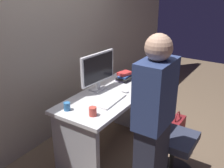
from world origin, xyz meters
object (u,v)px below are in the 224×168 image
object	(u,v)px
office_chair	(168,140)
cup_near_keyboard	(93,111)
desk	(108,113)
cell_phone	(140,83)
book_stack	(124,76)
keyboard	(112,101)
person_at_desk	(153,125)
mouse	(125,91)
cup_by_monitor	(67,106)
monitor	(98,69)
handbag	(176,128)

from	to	relation	value
office_chair	cup_near_keyboard	bearing A→B (deg)	127.81
desk	office_chair	bearing A→B (deg)	-90.10
cell_phone	book_stack	bearing A→B (deg)	118.40
keyboard	office_chair	bearing A→B (deg)	-81.99
person_at_desk	book_stack	xyz separation A→B (m)	(0.98, 0.86, -0.03)
person_at_desk	cell_phone	xyz separation A→B (m)	(1.00, 0.64, -0.08)
mouse	book_stack	xyz separation A→B (m)	(0.34, 0.21, 0.03)
cup_by_monitor	cell_phone	distance (m)	1.12
keyboard	cup_near_keyboard	world-z (taller)	cup_near_keyboard
cup_near_keyboard	keyboard	bearing A→B (deg)	1.66
monitor	keyboard	size ratio (longest dim) A/B	1.26
desk	monitor	size ratio (longest dim) A/B	2.52
cup_by_monitor	book_stack	xyz separation A→B (m)	(1.06, -0.06, 0.01)
desk	book_stack	distance (m)	0.60
book_stack	handbag	bearing A→B (deg)	-71.68
monitor	handbag	world-z (taller)	monitor
book_stack	handbag	size ratio (longest dim) A/B	0.60
keyboard	book_stack	distance (m)	0.67
office_chair	keyboard	bearing A→B (deg)	100.53
handbag	office_chair	bearing A→B (deg)	-168.10
cup_by_monitor	book_stack	world-z (taller)	book_stack
mouse	handbag	bearing A→B (deg)	-40.43
monitor	handbag	bearing A→B (deg)	-50.03
handbag	cell_phone	bearing A→B (deg)	113.77
cup_near_keyboard	book_stack	bearing A→B (deg)	12.75
desk	keyboard	xyz separation A→B (m)	(-0.12, -0.13, 0.25)
handbag	person_at_desk	bearing A→B (deg)	-172.16
cup_near_keyboard	cup_by_monitor	xyz separation A→B (m)	(-0.05, 0.29, -0.00)
office_chair	cell_phone	size ratio (longest dim) A/B	6.53
desk	keyboard	world-z (taller)	keyboard
keyboard	book_stack	world-z (taller)	book_stack
person_at_desk	mouse	xyz separation A→B (m)	(0.63, 0.65, -0.07)
mouse	book_stack	bearing A→B (deg)	31.47
desk	cup_by_monitor	xyz separation A→B (m)	(-0.54, 0.15, 0.28)
desk	monitor	xyz separation A→B (m)	(0.07, 0.19, 0.50)
monitor	desk	bearing A→B (deg)	-110.02
desk	person_at_desk	size ratio (longest dim) A/B	0.83
office_chair	cup_near_keyboard	distance (m)	0.88
person_at_desk	handbag	distance (m)	1.41
desk	book_stack	xyz separation A→B (m)	(0.51, 0.09, 0.29)
cup_by_monitor	book_stack	distance (m)	1.06
monitor	book_stack	size ratio (longest dim) A/B	2.37
office_chair	mouse	distance (m)	0.75
office_chair	keyboard	distance (m)	0.73
book_stack	handbag	world-z (taller)	book_stack
desk	cup_by_monitor	world-z (taller)	cup_by_monitor
cup_by_monitor	handbag	size ratio (longest dim) A/B	0.23
cup_by_monitor	cell_phone	size ratio (longest dim) A/B	0.60
monitor	cell_phone	bearing A→B (deg)	-35.61
cup_near_keyboard	cup_by_monitor	distance (m)	0.29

